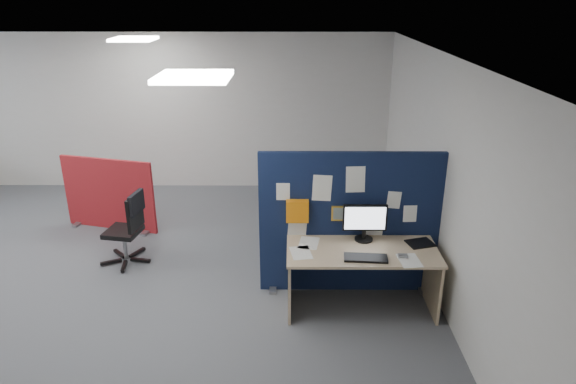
{
  "coord_description": "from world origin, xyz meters",
  "views": [
    {
      "loc": [
        2.81,
        -5.28,
        3.34
      ],
      "look_at": [
        2.77,
        0.65,
        1.0
      ],
      "focal_mm": 32.0,
      "sensor_mm": 36.0,
      "label": 1
    }
  ],
  "objects_px": {
    "navy_divider": "(348,224)",
    "main_desk": "(361,263)",
    "monitor_main": "(365,221)",
    "office_chair": "(129,224)",
    "red_divider": "(109,195)"
  },
  "relations": [
    {
      "from": "navy_divider",
      "to": "main_desk",
      "type": "distance_m",
      "value": 0.48
    },
    {
      "from": "monitor_main",
      "to": "office_chair",
      "type": "bearing_deg",
      "value": 164.47
    },
    {
      "from": "navy_divider",
      "to": "red_divider",
      "type": "distance_m",
      "value": 3.74
    },
    {
      "from": "monitor_main",
      "to": "office_chair",
      "type": "xyz_separation_m",
      "value": [
        -2.89,
        0.79,
        -0.42
      ]
    },
    {
      "from": "red_divider",
      "to": "office_chair",
      "type": "bearing_deg",
      "value": -45.32
    },
    {
      "from": "navy_divider",
      "to": "monitor_main",
      "type": "xyz_separation_m",
      "value": [
        0.16,
        -0.16,
        0.11
      ]
    },
    {
      "from": "office_chair",
      "to": "navy_divider",
      "type": "bearing_deg",
      "value": -3.07
    },
    {
      "from": "main_desk",
      "to": "red_divider",
      "type": "xyz_separation_m",
      "value": [
        -3.45,
        2.03,
        -0.02
      ]
    },
    {
      "from": "office_chair",
      "to": "red_divider",
      "type": "bearing_deg",
      "value": 130.23
    },
    {
      "from": "main_desk",
      "to": "monitor_main",
      "type": "xyz_separation_m",
      "value": [
        0.04,
        0.2,
        0.41
      ]
    },
    {
      "from": "monitor_main",
      "to": "red_divider",
      "type": "xyz_separation_m",
      "value": [
        -3.49,
        1.82,
        -0.43
      ]
    },
    {
      "from": "navy_divider",
      "to": "main_desk",
      "type": "xyz_separation_m",
      "value": [
        0.12,
        -0.36,
        -0.3
      ]
    },
    {
      "from": "navy_divider",
      "to": "main_desk",
      "type": "bearing_deg",
      "value": -71.68
    },
    {
      "from": "navy_divider",
      "to": "monitor_main",
      "type": "distance_m",
      "value": 0.25
    },
    {
      "from": "navy_divider",
      "to": "office_chair",
      "type": "xyz_separation_m",
      "value": [
        -2.73,
        0.63,
        -0.3
      ]
    }
  ]
}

